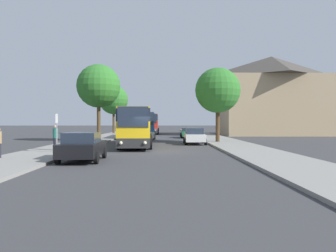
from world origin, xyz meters
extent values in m
plane|color=#38383A|center=(0.00, 0.00, 0.00)|extent=(300.00, 300.00, 0.00)
cube|color=gray|center=(-7.00, 0.00, 0.07)|extent=(4.00, 120.00, 0.15)
cube|color=gray|center=(7.00, 0.00, 0.07)|extent=(4.00, 120.00, 0.15)
cube|color=tan|center=(18.08, 28.79, 4.56)|extent=(15.95, 11.50, 9.12)
pyramid|color=#423D38|center=(18.08, 28.79, 10.84)|extent=(15.95, 11.50, 3.45)
cube|color=#2D2D2D|center=(-1.61, 5.08, 0.62)|extent=(2.85, 11.19, 0.70)
cube|color=yellow|center=(-1.61, 5.08, 1.57)|extent=(2.85, 11.19, 1.19)
cube|color=#232D3D|center=(-1.61, 5.08, 2.64)|extent=(2.86, 10.97, 0.95)
cube|color=yellow|center=(-1.61, 5.08, 3.18)|extent=(2.79, 10.96, 0.12)
cube|color=#232D3D|center=(-1.39, -0.49, 2.49)|extent=(2.17, 0.15, 1.45)
sphere|color=#F4EAC1|center=(-2.23, -0.55, 0.66)|extent=(0.24, 0.24, 0.24)
sphere|color=#F4EAC1|center=(-0.55, -0.48, 0.66)|extent=(0.24, 0.24, 0.24)
cylinder|color=black|center=(-2.68, 1.71, 0.50)|extent=(0.34, 1.01, 1.00)
cylinder|color=black|center=(-0.28, 1.80, 0.50)|extent=(0.34, 1.01, 1.00)
cylinder|color=black|center=(-2.95, 8.36, 0.50)|extent=(0.34, 1.01, 1.00)
cylinder|color=black|center=(-0.54, 8.46, 0.50)|extent=(0.34, 1.01, 1.00)
cube|color=silver|center=(-1.68, 18.96, 0.62)|extent=(2.83, 11.02, 0.70)
cube|color=#285BA8|center=(-1.68, 18.96, 1.58)|extent=(2.83, 11.02, 1.20)
cube|color=#232D3D|center=(-1.68, 18.96, 2.65)|extent=(2.85, 10.80, 0.95)
cube|color=#285BA8|center=(-1.68, 18.96, 3.19)|extent=(2.77, 10.80, 0.12)
cube|color=#232D3D|center=(-1.49, 13.46, 2.50)|extent=(2.21, 0.14, 1.45)
sphere|color=#F4EAC1|center=(-2.35, 13.41, 0.66)|extent=(0.24, 0.24, 0.24)
sphere|color=#F4EAC1|center=(-0.64, 13.47, 0.66)|extent=(0.24, 0.24, 0.24)
cylinder|color=black|center=(-2.80, 15.64, 0.50)|extent=(0.33, 1.01, 1.00)
cylinder|color=black|center=(-0.35, 15.72, 0.50)|extent=(0.33, 1.01, 1.00)
cylinder|color=black|center=(-3.02, 22.20, 0.50)|extent=(0.33, 1.01, 1.00)
cylinder|color=black|center=(-0.57, 22.29, 0.50)|extent=(0.33, 1.01, 1.00)
cube|color=gray|center=(-1.43, 33.83, 0.62)|extent=(2.51, 10.15, 0.70)
cube|color=red|center=(-1.43, 33.83, 1.66)|extent=(2.51, 10.15, 1.37)
cube|color=#232D3D|center=(-1.43, 33.83, 2.82)|extent=(2.53, 9.94, 0.95)
cube|color=red|center=(-1.43, 33.83, 3.35)|extent=(2.46, 9.94, 0.12)
cube|color=#232D3D|center=(-1.40, 28.73, 2.67)|extent=(2.21, 0.07, 1.45)
sphere|color=#F4EAC1|center=(-2.26, 28.71, 0.66)|extent=(0.24, 0.24, 0.24)
sphere|color=#F4EAC1|center=(-0.54, 28.72, 0.66)|extent=(0.24, 0.24, 0.24)
cylinder|color=black|center=(-2.64, 30.78, 0.50)|extent=(0.31, 1.00, 1.00)
cylinder|color=black|center=(-0.18, 30.80, 0.50)|extent=(0.31, 1.00, 1.00)
cylinder|color=black|center=(-2.67, 36.86, 0.50)|extent=(0.31, 1.00, 1.00)
cylinder|color=black|center=(-0.22, 36.88, 0.50)|extent=(0.31, 1.00, 1.00)
cube|color=black|center=(-3.68, -5.46, 0.66)|extent=(2.04, 4.28, 0.71)
cube|color=#232D3D|center=(-3.67, -5.63, 1.30)|extent=(1.76, 2.24, 0.55)
cylinder|color=black|center=(-4.67, -4.17, 0.31)|extent=(0.22, 0.62, 0.62)
cylinder|color=black|center=(-2.74, -4.12, 0.31)|extent=(0.22, 0.62, 0.62)
cylinder|color=black|center=(-4.61, -6.79, 0.31)|extent=(0.22, 0.62, 0.62)
cylinder|color=black|center=(-2.68, -6.75, 0.31)|extent=(0.22, 0.62, 0.62)
cube|color=silver|center=(3.70, 7.66, 0.64)|extent=(1.90, 4.25, 0.66)
cube|color=#232D3D|center=(3.71, 7.83, 1.25)|extent=(1.64, 2.22, 0.57)
cylinder|color=black|center=(4.59, 6.33, 0.31)|extent=(0.21, 0.62, 0.62)
cylinder|color=black|center=(2.77, 6.37, 0.31)|extent=(0.21, 0.62, 0.62)
cylinder|color=black|center=(4.64, 8.94, 0.31)|extent=(0.21, 0.62, 0.62)
cylinder|color=black|center=(2.82, 8.98, 0.31)|extent=(0.21, 0.62, 0.62)
cube|color=#236B38|center=(3.99, 19.75, 0.59)|extent=(1.73, 4.27, 0.56)
cube|color=#232D3D|center=(3.99, 19.92, 1.10)|extent=(1.52, 2.22, 0.46)
cylinder|color=black|center=(4.85, 18.42, 0.31)|extent=(0.20, 0.62, 0.62)
cylinder|color=black|center=(3.12, 18.43, 0.31)|extent=(0.20, 0.62, 0.62)
cylinder|color=black|center=(4.85, 21.07, 0.31)|extent=(0.20, 0.62, 0.62)
cylinder|color=black|center=(3.13, 21.07, 0.31)|extent=(0.20, 0.62, 0.62)
cylinder|color=gray|center=(-6.28, -1.81, 1.43)|extent=(0.08, 0.08, 2.55)
cube|color=silver|center=(-6.28, -1.81, 2.35)|extent=(0.03, 0.45, 0.60)
cylinder|color=#23232D|center=(-6.86, -0.26, 0.57)|extent=(0.30, 0.30, 0.83)
cylinder|color=#236656|center=(-6.86, -0.26, 1.33)|extent=(0.36, 0.36, 0.69)
sphere|color=tan|center=(-6.86, -0.26, 1.79)|extent=(0.23, 0.23, 0.23)
cylinder|color=#513D23|center=(-6.31, 12.37, 2.20)|extent=(0.40, 0.40, 4.11)
sphere|color=#2D7028|center=(-6.31, 12.37, 6.03)|extent=(4.72, 4.72, 4.72)
cylinder|color=#513D23|center=(-7.88, 33.54, 2.09)|extent=(0.40, 0.40, 3.89)
sphere|color=#2D7028|center=(-7.88, 33.54, 5.91)|extent=(5.00, 5.00, 5.00)
cylinder|color=#47331E|center=(6.17, 9.20, 1.87)|extent=(0.40, 0.40, 3.43)
sphere|color=#2D7028|center=(6.17, 9.20, 5.27)|extent=(4.51, 4.51, 4.51)
camera|label=1|loc=(0.73, -23.39, 2.17)|focal=35.00mm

